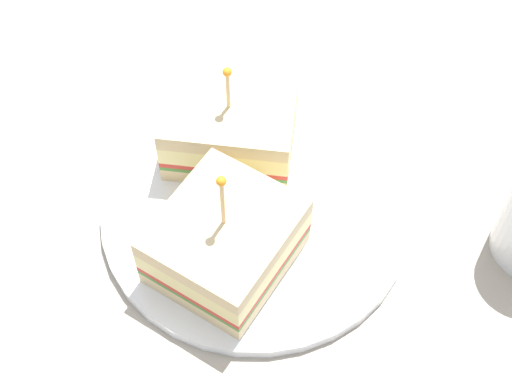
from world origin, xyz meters
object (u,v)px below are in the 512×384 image
plate (256,210)px  sandwich_half_front (230,129)px  sandwich_half_back (225,241)px  fork (13,368)px

plate → sandwich_half_front: size_ratio=2.39×
sandwich_half_front → sandwich_half_back: size_ratio=0.81×
plate → sandwich_half_back: (5.03, -1.66, 3.19)cm
sandwich_half_front → fork: bearing=-32.0°
sandwich_half_front → fork: size_ratio=0.85×
plate → sandwich_half_front: bearing=-152.9°
fork → sandwich_half_front: bearing=148.0°
sandwich_half_back → fork: (9.91, -13.77, -3.52)cm
plate → sandwich_half_back: size_ratio=1.93×
sandwich_half_front → fork: sandwich_half_front is taller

